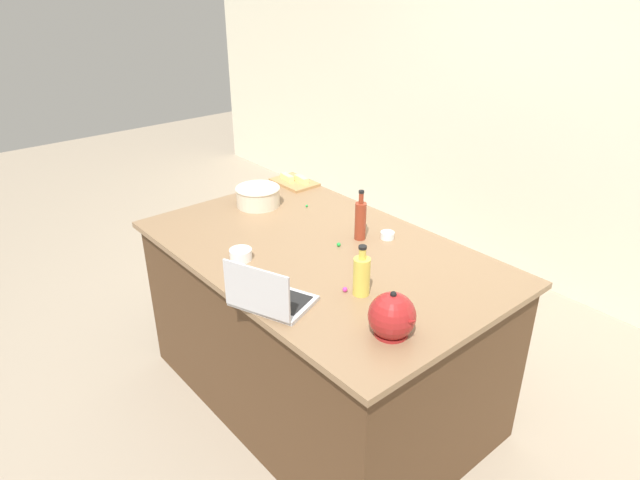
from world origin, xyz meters
TOP-DOWN VIEW (x-y plane):
  - ground_plane at (0.00, 0.00)m, footprint 12.00×12.00m
  - wall_back at (0.00, 2.05)m, footprint 8.00×0.10m
  - island_counter at (0.00, 0.00)m, footprint 1.80×1.13m
  - laptop at (0.25, -0.49)m, footprint 0.37×0.32m
  - mixing_bowl_large at (-0.65, 0.09)m, footprint 0.26×0.26m
  - bottle_soy at (0.04, 0.23)m, footprint 0.06×0.06m
  - bottle_oil at (0.42, -0.13)m, footprint 0.07×0.07m
  - kettle at (0.70, -0.25)m, footprint 0.21×0.18m
  - cutting_board at (-0.79, 0.46)m, footprint 0.29×0.19m
  - butter_stick_left at (-0.84, 0.44)m, footprint 0.11×0.05m
  - butter_stick_right at (-0.75, 0.49)m, footprint 0.11×0.05m
  - ramekin_small at (0.13, 0.34)m, footprint 0.07×0.07m
  - ramekin_medium at (-0.16, -0.35)m, footprint 0.10×0.10m
  - candy_0 at (-0.45, 0.28)m, footprint 0.01×0.01m
  - candy_1 at (0.41, -0.15)m, footprint 0.02×0.02m
  - candy_2 at (0.04, 0.09)m, footprint 0.02×0.02m
  - candy_3 at (0.37, -0.17)m, footprint 0.02×0.02m
  - candy_4 at (-0.03, -0.39)m, footprint 0.02×0.02m

SIDE VIEW (x-z plane):
  - ground_plane at x=0.00m, z-range 0.00..0.00m
  - island_counter at x=0.00m, z-range 0.00..0.90m
  - candy_0 at x=-0.45m, z-range 0.90..0.91m
  - candy_1 at x=0.41m, z-range 0.90..0.92m
  - candy_4 at x=-0.03m, z-range 0.90..0.92m
  - cutting_board at x=-0.79m, z-range 0.90..0.92m
  - candy_2 at x=0.04m, z-range 0.90..0.92m
  - candy_3 at x=0.37m, z-range 0.90..0.92m
  - ramekin_small at x=0.13m, z-range 0.90..0.94m
  - ramekin_medium at x=-0.16m, z-range 0.90..0.95m
  - butter_stick_left at x=-0.84m, z-range 0.92..0.95m
  - butter_stick_right at x=-0.75m, z-range 0.92..0.95m
  - laptop at x=0.25m, z-range 0.84..1.06m
  - mixing_bowl_large at x=-0.65m, z-range 0.90..1.01m
  - kettle at x=0.70m, z-range 0.88..1.08m
  - bottle_oil at x=0.42m, z-range 0.88..1.10m
  - bottle_soy at x=0.04m, z-range 0.87..1.13m
  - wall_back at x=0.00m, z-range 0.00..2.60m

